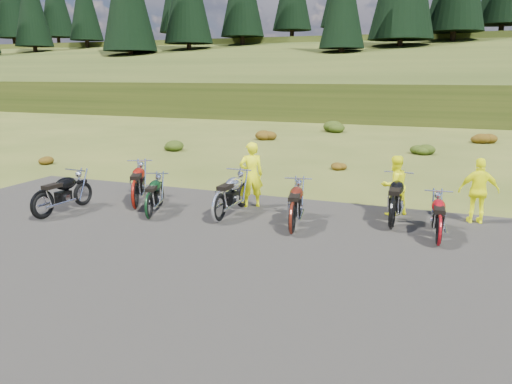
% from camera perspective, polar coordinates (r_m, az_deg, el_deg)
% --- Properties ---
extents(ground, '(300.00, 300.00, 0.00)m').
position_cam_1_polar(ground, '(11.44, 1.23, -5.65)').
color(ground, '#3F4C19').
rests_on(ground, ground).
extents(gravel_pad, '(20.00, 12.00, 0.04)m').
position_cam_1_polar(gravel_pad, '(9.70, -2.88, -9.24)').
color(gravel_pad, black).
rests_on(gravel_pad, ground).
extents(hill_slope, '(300.00, 45.97, 9.37)m').
position_cam_1_polar(hill_slope, '(60.39, 17.97, 9.22)').
color(hill_slope, '#2A3812').
rests_on(hill_slope, ground).
extents(hill_plateau, '(300.00, 90.00, 9.17)m').
position_cam_1_polar(hill_plateau, '(120.27, 19.87, 10.85)').
color(hill_plateau, '#2A3812').
rests_on(hill_plateau, ground).
extents(conifer_12, '(6.16, 6.16, 16.00)m').
position_cam_1_polar(conifer_12, '(96.04, -24.35, 19.12)').
color(conifer_12, black).
rests_on(conifer_12, ground).
extents(conifer_13, '(5.72, 5.72, 15.00)m').
position_cam_1_polar(conifer_13, '(96.59, -19.06, 19.93)').
color(conifer_13, black).
rests_on(conifer_13, ground).
extents(conifer_14, '(5.28, 5.28, 14.00)m').
position_cam_1_polar(conifer_14, '(97.88, -13.81, 20.57)').
color(conifer_14, black).
rests_on(conifer_14, ground).
extents(shrub_0, '(0.77, 0.77, 0.45)m').
position_cam_1_polar(shrub_0, '(22.80, -22.64, 3.52)').
color(shrub_0, '#63330C').
rests_on(shrub_0, ground).
extents(shrub_1, '(1.03, 1.03, 0.61)m').
position_cam_1_polar(shrub_1, '(25.22, -9.48, 5.41)').
color(shrub_1, '#20380E').
rests_on(shrub_1, ground).
extents(shrub_2, '(1.30, 1.30, 0.77)m').
position_cam_1_polar(shrub_2, '(28.73, 0.98, 6.71)').
color(shrub_2, '#63330C').
rests_on(shrub_2, ground).
extents(shrub_3, '(1.56, 1.56, 0.92)m').
position_cam_1_polar(shrub_3, '(32.98, 9.00, 7.55)').
color(shrub_3, '#20380E').
rests_on(shrub_3, ground).
extents(shrub_4, '(0.77, 0.77, 0.45)m').
position_cam_1_polar(shrub_4, '(20.10, 9.21, 3.19)').
color(shrub_4, '#63330C').
rests_on(shrub_4, ground).
extents(shrub_5, '(1.03, 1.03, 0.61)m').
position_cam_1_polar(shrub_5, '(24.93, 18.39, 4.82)').
color(shrub_5, '#20380E').
rests_on(shrub_5, ground).
extents(shrub_6, '(1.30, 1.30, 0.77)m').
position_cam_1_polar(shrub_6, '(30.19, 24.51, 5.84)').
color(shrub_6, '#63330C').
rests_on(shrub_6, ground).
extents(motorcycle_0, '(0.86, 2.21, 1.13)m').
position_cam_1_polar(motorcycle_0, '(14.19, -23.07, -2.95)').
color(motorcycle_0, black).
rests_on(motorcycle_0, ground).
extents(motorcycle_1, '(1.70, 2.39, 1.20)m').
position_cam_1_polar(motorcycle_1, '(14.41, -13.58, -2.00)').
color(motorcycle_1, maroon).
rests_on(motorcycle_1, ground).
extents(motorcycle_2, '(1.27, 2.07, 1.03)m').
position_cam_1_polar(motorcycle_2, '(13.37, -12.07, -3.12)').
color(motorcycle_2, black).
rests_on(motorcycle_2, ground).
extents(motorcycle_3, '(0.78, 2.28, 1.19)m').
position_cam_1_polar(motorcycle_3, '(12.82, -4.22, -3.56)').
color(motorcycle_3, silver).
rests_on(motorcycle_3, ground).
extents(motorcycle_4, '(1.10, 2.26, 1.13)m').
position_cam_1_polar(motorcycle_4, '(11.90, 4.12, -4.91)').
color(motorcycle_4, '#4E170D').
rests_on(motorcycle_4, ground).
extents(motorcycle_5, '(0.81, 2.33, 1.22)m').
position_cam_1_polar(motorcycle_5, '(12.66, 15.18, -4.22)').
color(motorcycle_5, black).
rests_on(motorcycle_5, ground).
extents(motorcycle_6, '(0.81, 2.01, 1.03)m').
position_cam_1_polar(motorcycle_6, '(11.79, 20.05, -5.90)').
color(motorcycle_6, maroon).
rests_on(motorcycle_6, ground).
extents(person_middle, '(0.81, 0.73, 1.85)m').
position_cam_1_polar(person_middle, '(14.05, -0.55, 1.88)').
color(person_middle, '#EBF00C').
rests_on(person_middle, ground).
extents(person_right_a, '(0.98, 0.97, 1.60)m').
position_cam_1_polar(person_right_a, '(13.78, 15.52, 0.62)').
color(person_right_a, '#EBF00C').
rests_on(person_right_a, ground).
extents(person_right_b, '(1.04, 0.59, 1.66)m').
position_cam_1_polar(person_right_b, '(13.72, 24.10, 0.01)').
color(person_right_b, '#EBF00C').
rests_on(person_right_b, ground).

